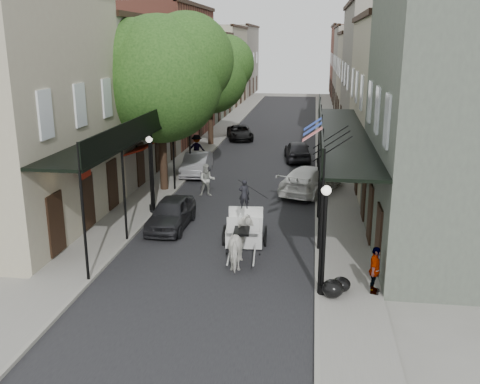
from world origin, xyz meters
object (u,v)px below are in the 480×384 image
(tree_near, at_px, (168,74))
(tree_far, at_px, (215,72))
(carriage, at_px, (245,214))
(car_right_far, at_px, (298,151))
(pedestrian_sidewalk_left, at_px, (197,149))
(car_right_near, at_px, (311,180))
(pedestrian_sidewalk_right, at_px, (375,270))
(horse, at_px, (242,243))
(lamppost_right_near, at_px, (324,239))
(car_left_far, at_px, (240,133))
(car_left_mid, at_px, (197,164))
(lamppost_right_far, at_px, (320,135))
(car_left_near, at_px, (171,213))
(pedestrian_walking, at_px, (207,180))
(lamppost_left, at_px, (151,172))

(tree_near, bearing_deg, tree_far, 90.19)
(carriage, relative_size, car_right_far, 0.68)
(tree_near, xyz_separation_m, pedestrian_sidewalk_left, (-0.00, 6.69, -5.39))
(car_right_near, bearing_deg, pedestrian_sidewalk_right, 122.04)
(horse, height_order, car_right_near, horse)
(pedestrian_sidewalk_left, bearing_deg, car_right_near, 141.28)
(tree_far, distance_m, lamppost_right_near, 27.74)
(pedestrian_sidewalk_left, bearing_deg, carriage, 109.89)
(car_left_far, bearing_deg, car_left_mid, -108.41)
(pedestrian_sidewalk_right, height_order, car_right_far, pedestrian_sidewalk_right)
(pedestrian_sidewalk_right, bearing_deg, lamppost_right_far, 18.73)
(horse, relative_size, carriage, 0.71)
(pedestrian_sidewalk_left, height_order, car_left_near, pedestrian_sidewalk_left)
(pedestrian_walking, distance_m, car_right_near, 5.76)
(car_right_far, bearing_deg, car_left_far, -62.86)
(car_left_far, bearing_deg, pedestrian_walking, -102.01)
(lamppost_left, bearing_deg, pedestrian_walking, 57.78)
(lamppost_right_far, bearing_deg, car_left_mid, -152.55)
(car_right_near, bearing_deg, tree_far, -37.86)
(tree_far, xyz_separation_m, car_left_near, (1.65, -20.18, -5.14))
(car_left_near, bearing_deg, tree_near, 105.39)
(tree_near, xyz_separation_m, car_left_mid, (0.60, 3.82, -5.79))
(lamppost_right_far, relative_size, pedestrian_walking, 2.08)
(lamppost_right_near, xyz_separation_m, horse, (-2.98, 2.26, -1.18))
(tree_near, bearing_deg, car_left_mid, 81.12)
(horse, relative_size, pedestrian_sidewalk_left, 1.06)
(pedestrian_sidewalk_left, relative_size, car_right_near, 0.37)
(lamppost_left, distance_m, pedestrian_sidewalk_left, 10.91)
(tree_near, height_order, tree_far, tree_near)
(horse, height_order, carriage, carriage)
(carriage, relative_size, car_right_near, 0.56)
(lamppost_right_far, xyz_separation_m, carriage, (-3.18, -15.03, -0.92))
(pedestrian_sidewalk_right, bearing_deg, lamppost_right_near, 113.93)
(pedestrian_sidewalk_right, bearing_deg, tree_near, 53.89)
(lamppost_right_near, xyz_separation_m, car_left_near, (-6.70, 6.00, -1.36))
(horse, relative_size, car_left_far, 0.48)
(horse, xyz_separation_m, car_left_far, (-3.72, 26.62, -0.27))
(tree_far, relative_size, car_left_mid, 2.03)
(lamppost_right_near, xyz_separation_m, pedestrian_sidewalk_left, (-8.30, 18.87, -0.95))
(car_right_far, bearing_deg, pedestrian_walking, 58.27)
(lamppost_left, xyz_separation_m, car_right_near, (7.70, 4.69, -1.29))
(pedestrian_walking, distance_m, car_left_far, 17.56)
(lamppost_right_near, bearing_deg, horse, 142.87)
(horse, xyz_separation_m, pedestrian_walking, (-3.12, 9.08, 0.02))
(car_left_near, relative_size, car_right_near, 0.78)
(tree_far, height_order, pedestrian_sidewalk_left, tree_far)
(tree_near, height_order, car_left_far, tree_near)
(car_left_near, bearing_deg, pedestrian_sidewalk_right, -33.25)
(pedestrian_walking, relative_size, car_left_mid, 0.42)
(lamppost_right_near, bearing_deg, pedestrian_sidewalk_left, 113.75)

